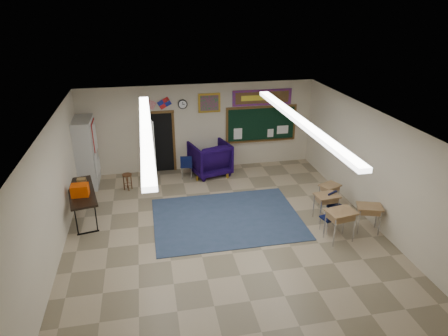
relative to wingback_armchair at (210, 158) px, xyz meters
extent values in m
plane|color=#9D896C|center=(-0.25, -3.92, -0.57)|extent=(9.00, 9.00, 0.00)
cube|color=beige|center=(-0.25, 0.58, 0.93)|extent=(8.00, 0.04, 3.00)
cube|color=beige|center=(-0.25, -8.42, 0.93)|extent=(8.00, 0.04, 3.00)
cube|color=beige|center=(-4.25, -3.92, 0.93)|extent=(0.04, 9.00, 3.00)
cube|color=beige|center=(3.75, -3.92, 0.93)|extent=(0.04, 9.00, 3.00)
cube|color=silver|center=(-0.25, -3.92, 2.43)|extent=(8.00, 9.00, 0.04)
cube|color=navy|center=(-0.05, -3.12, -0.56)|extent=(4.00, 3.00, 0.02)
cube|color=black|center=(-1.65, 0.57, 0.48)|extent=(0.95, 0.04, 2.10)
cube|color=silver|center=(-2.00, 0.13, 0.46)|extent=(0.35, 0.86, 2.05)
cube|color=brown|center=(1.95, 0.55, 0.93)|extent=(2.55, 0.05, 1.30)
cube|color=black|center=(1.95, 0.54, 0.93)|extent=(2.40, 0.03, 1.15)
cube|color=brown|center=(1.95, 0.49, 0.33)|extent=(2.40, 0.12, 0.04)
cube|color=red|center=(1.95, 0.55, 1.88)|extent=(2.10, 0.04, 0.55)
cube|color=brown|center=(1.95, 0.54, 1.88)|extent=(1.90, 0.03, 0.40)
cube|color=#AC8221|center=(0.10, 0.55, 1.78)|extent=(0.75, 0.05, 0.65)
cube|color=#A51466|center=(0.10, 0.54, 1.78)|extent=(0.62, 0.03, 0.52)
cylinder|color=black|center=(-0.80, 0.55, 1.78)|extent=(0.32, 0.05, 0.32)
cylinder|color=white|center=(-0.80, 0.53, 1.78)|extent=(0.26, 0.02, 0.26)
cube|color=#B1B0AC|center=(-3.97, -0.07, 0.53)|extent=(0.55, 1.25, 2.20)
imported|color=black|center=(0.00, 0.00, 0.00)|extent=(1.49, 1.52, 1.13)
cube|color=#997147|center=(2.59, -3.67, 0.16)|extent=(0.66, 0.52, 0.04)
cube|color=brown|center=(2.59, -3.67, 0.05)|extent=(0.57, 0.44, 0.12)
cube|color=#997147|center=(3.02, -2.96, 0.08)|extent=(0.68, 0.61, 0.04)
cube|color=brown|center=(3.02, -2.96, -0.01)|extent=(0.58, 0.52, 0.11)
cube|color=#997147|center=(2.48, -4.69, 0.24)|extent=(0.76, 0.62, 0.05)
cube|color=brown|center=(2.48, -4.69, 0.12)|extent=(0.66, 0.53, 0.14)
cube|color=#997147|center=(3.40, -4.45, 0.16)|extent=(0.73, 0.63, 0.04)
cube|color=brown|center=(3.40, -4.45, 0.05)|extent=(0.63, 0.54, 0.12)
cube|color=black|center=(-3.90, -2.28, 0.23)|extent=(1.04, 2.08, 0.06)
cube|color=#EA4E04|center=(-3.88, -2.56, 0.41)|extent=(0.44, 0.33, 0.31)
cylinder|color=#502D18|center=(-2.76, -0.73, -0.06)|extent=(0.30, 0.30, 0.04)
torus|color=#502D18|center=(-2.76, -0.73, -0.39)|extent=(0.25, 0.25, 0.02)
camera|label=1|loc=(-2.02, -12.49, 5.09)|focal=32.00mm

